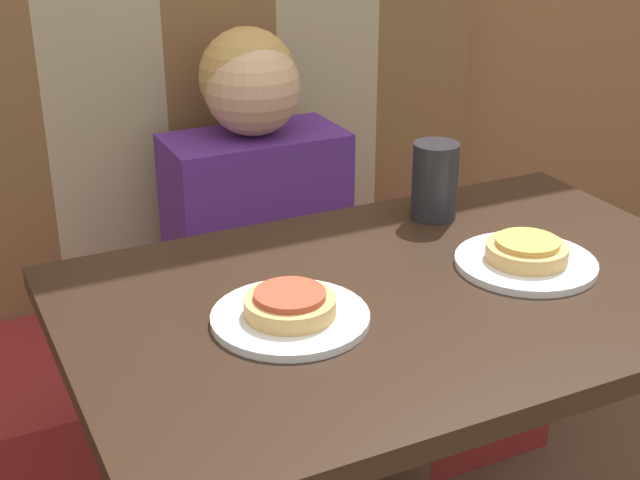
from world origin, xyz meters
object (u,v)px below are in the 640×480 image
at_px(person, 254,175).
at_px(drinking_cup, 435,181).
at_px(pizza_right, 527,250).
at_px(plate_left, 290,318).
at_px(plate_right, 526,263).
at_px(pizza_left, 290,304).

relative_size(person, drinking_cup, 4.42).
bearing_deg(drinking_cup, pizza_right, -85.04).
distance_m(person, plate_left, 0.68).
relative_size(person, plate_right, 2.72).
xyz_separation_m(plate_right, drinking_cup, (-0.02, 0.24, 0.06)).
relative_size(pizza_left, pizza_right, 1.00).
bearing_deg(plate_right, plate_left, 180.00).
bearing_deg(pizza_right, person, 107.79).
bearing_deg(person, pizza_right, -72.21).
bearing_deg(plate_left, pizza_left, 90.00).
relative_size(pizza_left, drinking_cup, 0.94).
xyz_separation_m(person, plate_left, (-0.21, -0.65, 0.03)).
xyz_separation_m(plate_left, pizza_right, (0.42, 0.00, 0.02)).
height_order(person, plate_left, person).
bearing_deg(drinking_cup, plate_right, -85.04).
distance_m(person, drinking_cup, 0.46).
xyz_separation_m(plate_left, drinking_cup, (0.39, 0.24, 0.06)).
height_order(plate_right, pizza_right, pizza_right).
distance_m(plate_right, pizza_right, 0.02).
bearing_deg(pizza_left, drinking_cup, 31.52).
distance_m(plate_left, pizza_left, 0.02).
xyz_separation_m(pizza_left, pizza_right, (0.42, 0.00, 0.00)).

